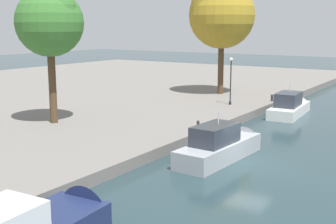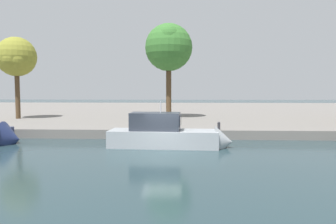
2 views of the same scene
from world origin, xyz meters
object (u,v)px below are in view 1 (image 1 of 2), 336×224
at_px(tree_1, 221,14).
at_px(motor_yacht_2, 291,108).
at_px(motor_yacht_1, 223,147).
at_px(tree_0, 51,23).
at_px(mooring_bollard_0, 198,124).
at_px(mooring_bollard_1, 272,97).
at_px(lamp_post, 231,79).

bearing_deg(tree_1, motor_yacht_2, -113.15).
bearing_deg(motor_yacht_1, tree_0, 95.64).
relative_size(motor_yacht_1, mooring_bollard_0, 13.53).
height_order(mooring_bollard_0, mooring_bollard_1, mooring_bollard_1).
distance_m(motor_yacht_2, mooring_bollard_1, 3.65).
bearing_deg(lamp_post, motor_yacht_1, -156.14).
bearing_deg(motor_yacht_2, mooring_bollard_1, 46.51).
height_order(mooring_bollard_0, tree_1, tree_1).
relative_size(mooring_bollard_0, lamp_post, 0.14).
bearing_deg(mooring_bollard_1, motor_yacht_1, -168.72).
relative_size(motor_yacht_1, tree_0, 0.80).
relative_size(motor_yacht_2, mooring_bollard_1, 11.45).
bearing_deg(mooring_bollard_1, lamp_post, 147.00).
bearing_deg(motor_yacht_1, lamp_post, 26.83).
distance_m(motor_yacht_1, lamp_post, 16.97).
relative_size(mooring_bollard_1, tree_1, 0.06).
xyz_separation_m(mooring_bollard_0, tree_1, (17.93, 7.21, 8.97)).
bearing_deg(tree_1, tree_0, 170.39).
relative_size(mooring_bollard_1, lamp_post, 0.16).
bearing_deg(tree_1, mooring_bollard_0, -158.10).
bearing_deg(lamp_post, mooring_bollard_1, -33.00).
xyz_separation_m(motor_yacht_1, lamp_post, (15.32, 6.78, 2.71)).
relative_size(tree_0, tree_1, 0.84).
xyz_separation_m(motor_yacht_2, tree_0, (-18.14, 13.97, 8.33)).
height_order(mooring_bollard_0, tree_0, tree_0).
bearing_deg(motor_yacht_2, motor_yacht_1, 179.27).
height_order(motor_yacht_2, mooring_bollard_0, motor_yacht_2).
relative_size(mooring_bollard_0, tree_1, 0.05).
xyz_separation_m(mooring_bollard_1, tree_0, (-20.41, 11.17, 7.75)).
bearing_deg(motor_yacht_1, mooring_bollard_1, 14.24).
relative_size(lamp_post, tree_0, 0.44).
bearing_deg(tree_0, motor_yacht_2, -37.59).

